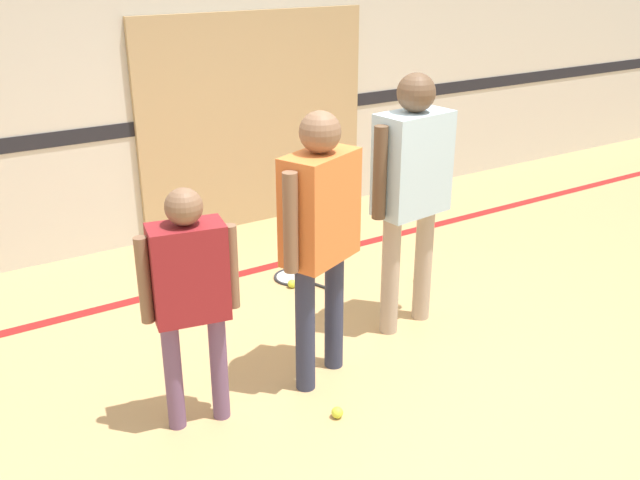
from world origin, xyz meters
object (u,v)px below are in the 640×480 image
person_student_right (412,177)px  tennis_ball_near_instructor (337,412)px  tennis_ball_by_spare_racket (292,284)px  person_student_left (190,285)px  tennis_ball_stray_left (418,278)px  person_instructor (320,222)px  racket_spare_on_floor (295,277)px

person_student_right → tennis_ball_near_instructor: 1.57m
tennis_ball_by_spare_racket → person_student_left: bearing=-137.2°
person_student_left → tennis_ball_near_instructor: 1.11m
tennis_ball_stray_left → person_student_right: bearing=-137.3°
tennis_ball_near_instructor → tennis_ball_by_spare_racket: bearing=68.8°
person_student_left → person_student_right: 1.68m
person_instructor → tennis_ball_near_instructor: 1.07m
tennis_ball_by_spare_racket → tennis_ball_stray_left: bearing=-26.0°
racket_spare_on_floor → tennis_ball_near_instructor: tennis_ball_near_instructor is taller
person_instructor → racket_spare_on_floor: person_instructor is taller
person_instructor → tennis_ball_near_instructor: (-0.14, -0.41, -0.98)m
person_student_right → tennis_ball_stray_left: bearing=-144.2°
person_student_right → tennis_ball_stray_left: person_student_right is taller
racket_spare_on_floor → tennis_ball_near_instructor: bearing=-42.7°
person_student_right → tennis_ball_by_spare_racket: person_student_right is taller
racket_spare_on_floor → tennis_ball_by_spare_racket: size_ratio=8.39×
person_instructor → person_student_right: size_ratio=0.95×
tennis_ball_near_instructor → tennis_ball_stray_left: same height
person_student_left → tennis_ball_near_instructor: person_student_left is taller
racket_spare_on_floor → tennis_ball_stray_left: (0.79, -0.56, 0.02)m
person_student_left → tennis_ball_near_instructor: size_ratio=20.52×
person_student_right → tennis_ball_stray_left: size_ratio=26.14×
person_instructor → person_student_left: size_ratio=1.21×
tennis_ball_near_instructor → tennis_ball_stray_left: size_ratio=1.00×
tennis_ball_by_spare_racket → tennis_ball_stray_left: (0.89, -0.43, 0.00)m
tennis_ball_near_instructor → tennis_ball_by_spare_racket: size_ratio=1.00×
person_student_right → racket_spare_on_floor: person_student_right is taller
person_instructor → tennis_ball_near_instructor: bearing=-132.1°
person_student_left → tennis_ball_by_spare_racket: bearing=53.6°
person_student_right → tennis_ball_by_spare_racket: size_ratio=26.14×
tennis_ball_near_instructor → person_instructor: bearing=70.9°
person_student_left → racket_spare_on_floor: person_student_left is taller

